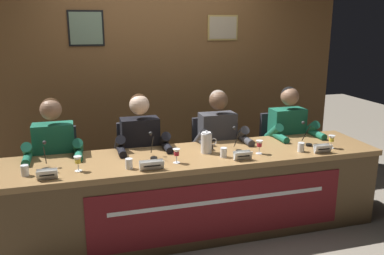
{
  "coord_description": "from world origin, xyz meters",
  "views": [
    {
      "loc": [
        -0.95,
        -3.3,
        1.88
      ],
      "look_at": [
        0.0,
        0.0,
        0.99
      ],
      "focal_mm": 37.78,
      "sensor_mm": 36.0,
      "label": 1
    }
  ],
  "objects_px": {
    "nameplate_far_left": "(47,174)",
    "chair_far_right": "(280,155)",
    "chair_far_left": "(58,177)",
    "microphone_far_right": "(307,137)",
    "juice_glass_far_left": "(78,161)",
    "panelist_center_left": "(142,149)",
    "microphone_far_left": "(45,160)",
    "microphone_center_left": "(153,150)",
    "panelist_far_left": "(55,156)",
    "juice_glass_far_right": "(332,139)",
    "water_cup_center_right": "(224,153)",
    "water_pitcher_central": "(206,143)",
    "water_cup_far_left": "(25,171)",
    "water_cup_far_right": "(301,148)",
    "juice_glass_center_left": "(177,153)",
    "conference_table": "(196,183)",
    "nameplate_far_right": "(323,149)",
    "nameplate_center_left": "(152,165)",
    "water_cup_center_left": "(129,164)",
    "microphone_center_right": "(238,143)",
    "panelist_far_right": "(290,136)",
    "nameplate_center_right": "(243,156)",
    "panelist_center_right": "(220,142)",
    "chair_center_right": "(213,162)",
    "chair_center_left": "(140,169)",
    "juice_glass_center_right": "(259,145)"
  },
  "relations": [
    {
      "from": "juice_glass_center_right",
      "to": "microphone_center_right",
      "type": "xyz_separation_m",
      "value": [
        -0.16,
        0.13,
        -0.01
      ]
    },
    {
      "from": "water_cup_far_left",
      "to": "microphone_center_left",
      "type": "height_order",
      "value": "microphone_center_left"
    },
    {
      "from": "microphone_far_left",
      "to": "microphone_center_left",
      "type": "distance_m",
      "value": 0.88
    },
    {
      "from": "conference_table",
      "to": "panelist_center_left",
      "type": "distance_m",
      "value": 0.65
    },
    {
      "from": "microphone_far_left",
      "to": "panelist_center_right",
      "type": "bearing_deg",
      "value": 13.44
    },
    {
      "from": "panelist_center_left",
      "to": "water_cup_far_right",
      "type": "relative_size",
      "value": 14.53
    },
    {
      "from": "chair_far_right",
      "to": "nameplate_far_right",
      "type": "xyz_separation_m",
      "value": [
        -0.04,
        -0.84,
        0.34
      ]
    },
    {
      "from": "microphone_center_right",
      "to": "water_pitcher_central",
      "type": "relative_size",
      "value": 1.03
    },
    {
      "from": "juice_glass_center_left",
      "to": "nameplate_center_left",
      "type": "bearing_deg",
      "value": -155.09
    },
    {
      "from": "panelist_center_left",
      "to": "water_pitcher_central",
      "type": "height_order",
      "value": "panelist_center_left"
    },
    {
      "from": "juice_glass_center_right",
      "to": "water_pitcher_central",
      "type": "xyz_separation_m",
      "value": [
        -0.45,
        0.16,
        0.01
      ]
    },
    {
      "from": "chair_far_left",
      "to": "water_cup_center_right",
      "type": "height_order",
      "value": "chair_far_left"
    },
    {
      "from": "conference_table",
      "to": "juice_glass_center_left",
      "type": "distance_m",
      "value": 0.38
    },
    {
      "from": "water_cup_far_left",
      "to": "nameplate_far_right",
      "type": "relative_size",
      "value": 0.51
    },
    {
      "from": "chair_far_left",
      "to": "microphone_far_right",
      "type": "relative_size",
      "value": 4.2
    },
    {
      "from": "juice_glass_center_left",
      "to": "microphone_far_right",
      "type": "height_order",
      "value": "microphone_far_right"
    },
    {
      "from": "nameplate_center_left",
      "to": "microphone_far_right",
      "type": "height_order",
      "value": "microphone_far_right"
    },
    {
      "from": "conference_table",
      "to": "chair_far_right",
      "type": "relative_size",
      "value": 3.82
    },
    {
      "from": "nameplate_far_right",
      "to": "conference_table",
      "type": "bearing_deg",
      "value": 171.6
    },
    {
      "from": "water_cup_center_right",
      "to": "water_pitcher_central",
      "type": "distance_m",
      "value": 0.2
    },
    {
      "from": "microphone_far_left",
      "to": "microphone_center_right",
      "type": "relative_size",
      "value": 1.0
    },
    {
      "from": "nameplate_far_left",
      "to": "chair_far_right",
      "type": "relative_size",
      "value": 0.17
    },
    {
      "from": "panelist_far_right",
      "to": "nameplate_center_left",
      "type": "bearing_deg",
      "value": -158.15
    },
    {
      "from": "chair_far_left",
      "to": "microphone_center_left",
      "type": "xyz_separation_m",
      "value": [
        0.83,
        -0.55,
        0.37
      ]
    },
    {
      "from": "chair_far_left",
      "to": "water_cup_center_right",
      "type": "distance_m",
      "value": 1.63
    },
    {
      "from": "chair_far_left",
      "to": "panelist_center_left",
      "type": "distance_m",
      "value": 0.86
    },
    {
      "from": "chair_far_left",
      "to": "panelist_far_right",
      "type": "distance_m",
      "value": 2.4
    },
    {
      "from": "panelist_center_right",
      "to": "nameplate_far_right",
      "type": "bearing_deg",
      "value": -40.21
    },
    {
      "from": "panelist_far_left",
      "to": "water_cup_center_left",
      "type": "xyz_separation_m",
      "value": [
        0.6,
        -0.56,
        0.06
      ]
    },
    {
      "from": "juice_glass_center_left",
      "to": "microphone_far_right",
      "type": "distance_m",
      "value": 1.34
    },
    {
      "from": "chair_center_right",
      "to": "chair_far_right",
      "type": "height_order",
      "value": "same"
    },
    {
      "from": "conference_table",
      "to": "microphone_far_left",
      "type": "bearing_deg",
      "value": 176.36
    },
    {
      "from": "conference_table",
      "to": "microphone_center_right",
      "type": "height_order",
      "value": "microphone_center_right"
    },
    {
      "from": "panelist_far_left",
      "to": "juice_glass_far_right",
      "type": "height_order",
      "value": "panelist_far_left"
    },
    {
      "from": "microphone_center_left",
      "to": "nameplate_far_right",
      "type": "relative_size",
      "value": 1.3
    },
    {
      "from": "water_cup_center_left",
      "to": "juice_glass_far_right",
      "type": "distance_m",
      "value": 1.9
    },
    {
      "from": "juice_glass_center_left",
      "to": "microphone_far_right",
      "type": "bearing_deg",
      "value": 6.89
    },
    {
      "from": "nameplate_center_left",
      "to": "chair_center_left",
      "type": "bearing_deg",
      "value": 88.52
    },
    {
      "from": "panelist_center_left",
      "to": "microphone_center_right",
      "type": "relative_size",
      "value": 5.71
    },
    {
      "from": "water_cup_far_left",
      "to": "water_cup_far_right",
      "type": "height_order",
      "value": "same"
    },
    {
      "from": "microphone_far_left",
      "to": "microphone_far_right",
      "type": "distance_m",
      "value": 2.38
    },
    {
      "from": "nameplate_far_left",
      "to": "water_pitcher_central",
      "type": "relative_size",
      "value": 0.72
    },
    {
      "from": "juice_glass_center_left",
      "to": "water_pitcher_central",
      "type": "distance_m",
      "value": 0.38
    },
    {
      "from": "water_cup_far_left",
      "to": "water_pitcher_central",
      "type": "height_order",
      "value": "water_pitcher_central"
    },
    {
      "from": "nameplate_center_right",
      "to": "nameplate_far_right",
      "type": "height_order",
      "value": "same"
    },
    {
      "from": "chair_far_left",
      "to": "nameplate_center_left",
      "type": "relative_size",
      "value": 4.63
    },
    {
      "from": "nameplate_center_right",
      "to": "water_pitcher_central",
      "type": "distance_m",
      "value": 0.37
    },
    {
      "from": "juice_glass_far_left",
      "to": "microphone_far_left",
      "type": "relative_size",
      "value": 0.57
    },
    {
      "from": "juice_glass_far_left",
      "to": "panelist_center_left",
      "type": "bearing_deg",
      "value": 40.73
    },
    {
      "from": "microphone_center_right",
      "to": "juice_glass_center_right",
      "type": "bearing_deg",
      "value": -38.53
    }
  ]
}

